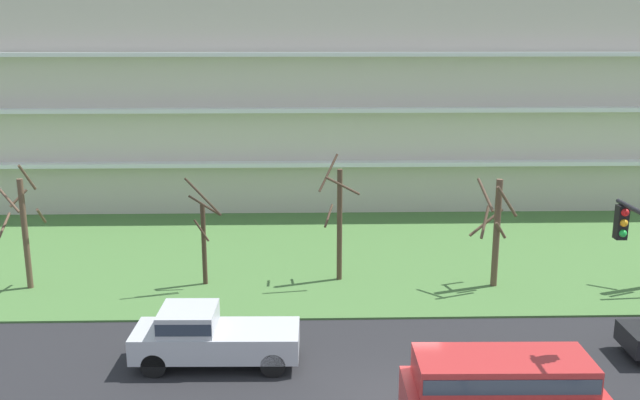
# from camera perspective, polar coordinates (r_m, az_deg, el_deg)

# --- Properties ---
(ground) EXTENTS (160.00, 160.00, 0.00)m
(ground) POSITION_cam_1_polar(r_m,az_deg,el_deg) (21.53, 5.74, -16.12)
(ground) COLOR #232326
(grass_lawn_strip) EXTENTS (80.00, 16.00, 0.08)m
(grass_lawn_strip) POSITION_cam_1_polar(r_m,az_deg,el_deg) (34.32, 2.84, -4.46)
(grass_lawn_strip) COLOR #477238
(grass_lawn_strip) RESTS_ON ground
(apartment_building) EXTENTS (52.79, 14.17, 12.67)m
(apartment_building) POSITION_cam_1_polar(r_m,az_deg,el_deg) (47.42, 1.60, 8.33)
(apartment_building) COLOR beige
(apartment_building) RESTS_ON ground
(tree_far_left) EXTENTS (1.89, 1.91, 5.51)m
(tree_far_left) POSITION_cam_1_polar(r_m,az_deg,el_deg) (31.45, -23.25, -2.14)
(tree_far_left) COLOR brown
(tree_far_left) RESTS_ON ground
(tree_left) EXTENTS (1.46, 0.98, 4.96)m
(tree_left) POSITION_cam_1_polar(r_m,az_deg,el_deg) (29.83, -9.56, -3.07)
(tree_left) COLOR #423023
(tree_left) RESTS_ON ground
(tree_center) EXTENTS (1.77, 1.79, 5.56)m
(tree_center) POSITION_cam_1_polar(r_m,az_deg,el_deg) (29.93, 1.54, -1.66)
(tree_center) COLOR #4C3828
(tree_center) RESTS_ON ground
(tree_right) EXTENTS (1.82, 1.93, 4.75)m
(tree_right) POSITION_cam_1_polar(r_m,az_deg,el_deg) (30.16, 14.26, -2.32)
(tree_right) COLOR brown
(tree_right) RESTS_ON ground
(pickup_silver_near_left) EXTENTS (5.44, 2.11, 1.95)m
(pickup_silver_near_left) POSITION_cam_1_polar(r_m,az_deg,el_deg) (23.34, -9.12, -10.96)
(pickup_silver_near_left) COLOR #B7BABF
(pickup_silver_near_left) RESTS_ON ground
(van_red_center_left) EXTENTS (5.23, 2.09, 2.36)m
(van_red_center_left) POSITION_cam_1_polar(r_m,az_deg,el_deg) (19.66, 14.72, -14.94)
(van_red_center_left) COLOR #B22828
(van_red_center_left) RESTS_ON ground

